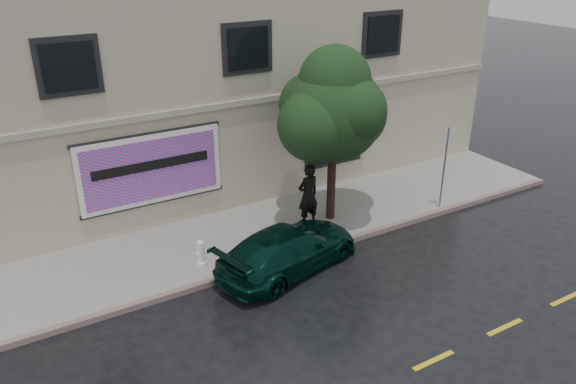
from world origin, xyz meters
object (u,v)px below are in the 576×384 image
pedestrian (308,196)px  street_tree (334,113)px  fire_hydrant (201,253)px  car (289,249)px

pedestrian → street_tree: bearing=178.8°
fire_hydrant → pedestrian: bearing=20.6°
pedestrian → street_tree: size_ratio=0.41×
car → pedestrian: 2.38m
pedestrian → fire_hydrant: (-3.65, -0.48, -0.63)m
car → street_tree: (2.51, 1.72, 2.91)m
car → fire_hydrant: bearing=45.1°
street_tree → fire_hydrant: size_ratio=6.61×
car → street_tree: size_ratio=0.88×
car → street_tree: 4.21m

